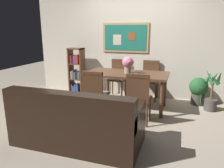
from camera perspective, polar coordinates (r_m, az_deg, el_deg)
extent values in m
plane|color=tan|center=(4.15, 1.26, -8.46)|extent=(12.00, 12.00, 0.00)
cube|color=beige|center=(5.28, 6.13, 10.86)|extent=(5.20, 0.10, 2.60)
cube|color=tan|center=(5.26, 3.57, 12.31)|extent=(1.13, 0.02, 0.70)
cube|color=#1E7260|center=(5.25, 3.53, 12.31)|extent=(1.03, 0.01, 0.60)
cube|color=beige|center=(5.30, 1.38, 11.78)|extent=(0.20, 0.00, 0.25)
cube|color=brown|center=(5.20, 5.38, 12.64)|extent=(0.17, 0.00, 0.20)
cube|color=brown|center=(4.38, 3.94, 2.74)|extent=(1.68, 0.85, 0.04)
cylinder|color=brown|center=(4.40, -6.89, -2.30)|extent=(0.07, 0.07, 0.71)
cylinder|color=brown|center=(4.03, 13.14, -4.16)|extent=(0.07, 0.07, 0.71)
cylinder|color=brown|center=(5.02, -3.56, -0.19)|extent=(0.07, 0.07, 0.71)
cylinder|color=brown|center=(4.69, 13.94, -1.61)|extent=(0.07, 0.07, 0.71)
cube|color=brown|center=(3.75, 7.34, -3.92)|extent=(0.40, 0.40, 0.03)
cube|color=#997A66|center=(3.74, 7.35, -3.52)|extent=(0.36, 0.36, 0.03)
cylinder|color=brown|center=(3.70, 4.12, -7.78)|extent=(0.04, 0.04, 0.42)
cylinder|color=brown|center=(3.64, 9.36, -8.32)|extent=(0.04, 0.04, 0.42)
cylinder|color=brown|center=(4.01, 5.31, -6.05)|extent=(0.04, 0.04, 0.42)
cylinder|color=brown|center=(3.96, 10.14, -6.51)|extent=(0.04, 0.04, 0.42)
cube|color=brown|center=(3.51, 6.90, -1.03)|extent=(0.38, 0.04, 0.46)
cube|color=brown|center=(3.46, 7.00, 2.17)|extent=(0.38, 0.05, 0.06)
cube|color=brown|center=(5.03, 10.03, 0.64)|extent=(0.40, 0.40, 0.03)
cube|color=#997A66|center=(5.03, 10.04, 0.95)|extent=(0.36, 0.36, 0.03)
cylinder|color=brown|center=(5.23, 12.04, -1.48)|extent=(0.04, 0.04, 0.42)
cylinder|color=brown|center=(5.28, 8.37, -1.19)|extent=(0.04, 0.04, 0.42)
cylinder|color=brown|center=(4.91, 11.59, -2.50)|extent=(0.04, 0.04, 0.42)
cylinder|color=brown|center=(4.96, 7.68, -2.18)|extent=(0.04, 0.04, 0.42)
cube|color=brown|center=(5.16, 10.44, 3.70)|extent=(0.38, 0.04, 0.46)
cube|color=brown|center=(5.13, 10.53, 5.90)|extent=(0.38, 0.05, 0.06)
cube|color=brown|center=(5.17, 1.36, 1.21)|extent=(0.40, 0.40, 0.03)
cube|color=#997A66|center=(5.16, 1.36, 1.50)|extent=(0.36, 0.36, 0.03)
cylinder|color=brown|center=(5.34, 3.62, -0.89)|extent=(0.04, 0.04, 0.42)
cylinder|color=brown|center=(5.43, 0.15, -0.60)|extent=(0.04, 0.04, 0.42)
cylinder|color=brown|center=(5.02, 2.64, -1.84)|extent=(0.04, 0.04, 0.42)
cylinder|color=brown|center=(5.12, -1.03, -1.52)|extent=(0.04, 0.04, 0.42)
cube|color=brown|center=(5.29, 1.94, 4.18)|extent=(0.38, 0.04, 0.46)
cube|color=brown|center=(5.26, 1.96, 6.33)|extent=(0.38, 0.05, 0.06)
cube|color=brown|center=(3.95, -4.16, -2.92)|extent=(0.40, 0.40, 0.03)
cube|color=#997A66|center=(3.94, -4.17, -2.54)|extent=(0.36, 0.36, 0.03)
cylinder|color=brown|center=(3.94, -7.35, -6.50)|extent=(0.04, 0.04, 0.42)
cylinder|color=brown|center=(3.81, -2.69, -7.11)|extent=(0.04, 0.04, 0.42)
cylinder|color=brown|center=(4.23, -5.38, -4.98)|extent=(0.04, 0.04, 0.42)
cylinder|color=brown|center=(4.11, -1.00, -5.48)|extent=(0.04, 0.04, 0.42)
cube|color=brown|center=(3.72, -5.28, -0.11)|extent=(0.38, 0.04, 0.46)
cube|color=brown|center=(3.68, -5.35, 2.91)|extent=(0.38, 0.05, 0.06)
cube|color=black|center=(3.20, -8.84, -11.86)|extent=(1.80, 0.84, 0.40)
cube|color=black|center=(2.77, -12.16, -6.69)|extent=(1.80, 0.20, 0.44)
cube|color=black|center=(3.50, -20.98, -4.82)|extent=(0.18, 0.80, 0.22)
cube|color=black|center=(2.82, 5.96, -8.53)|extent=(0.18, 0.80, 0.22)
cube|color=#8C6B4C|center=(3.14, -17.97, -5.76)|extent=(0.32, 0.16, 0.33)
cube|color=#8C6B4C|center=(2.91, -10.71, -6.90)|extent=(0.32, 0.16, 0.33)
cube|color=brown|center=(5.57, -10.95, 3.45)|extent=(0.03, 0.28, 1.17)
cube|color=brown|center=(5.42, -7.88, 3.29)|extent=(0.03, 0.28, 1.17)
cube|color=brown|center=(5.62, -9.20, -2.36)|extent=(0.36, 0.28, 0.03)
cube|color=brown|center=(5.42, -9.68, 9.32)|extent=(0.36, 0.28, 0.03)
cube|color=brown|center=(5.53, -9.36, 1.38)|extent=(0.30, 0.28, 0.02)
cube|color=brown|center=(5.46, -9.52, 5.39)|extent=(0.30, 0.28, 0.02)
cube|color=#7F3F72|center=(5.64, -10.33, -0.98)|extent=(0.04, 0.22, 0.23)
cube|color=#2D4C8C|center=(5.63, -9.86, -1.26)|extent=(0.05, 0.22, 0.18)
cube|color=#2D4C8C|center=(5.60, -9.39, -1.08)|extent=(0.04, 0.22, 0.23)
cube|color=#2D4C8C|center=(5.57, -8.90, -1.14)|extent=(0.05, 0.22, 0.22)
cube|color=beige|center=(5.56, -10.47, 2.54)|extent=(0.04, 0.22, 0.19)
cube|color=#7F3F72|center=(5.54, -10.01, 2.63)|extent=(0.04, 0.22, 0.22)
cube|color=#337247|center=(5.52, -9.55, 2.39)|extent=(0.04, 0.22, 0.18)
cube|color=black|center=(5.49, -9.09, 2.42)|extent=(0.05, 0.22, 0.19)
cube|color=#595960|center=(5.47, -8.50, 2.33)|extent=(0.06, 0.22, 0.18)
cube|color=#B2332D|center=(5.50, -10.61, 6.58)|extent=(0.05, 0.22, 0.20)
cube|color=black|center=(5.47, -10.10, 6.35)|extent=(0.04, 0.22, 0.16)
cube|color=#7F3F72|center=(5.45, -9.62, 6.58)|extent=(0.05, 0.22, 0.21)
cube|color=#B2332D|center=(5.41, -9.01, 6.60)|extent=(0.06, 0.22, 0.22)
cylinder|color=#4C4742|center=(5.09, 21.92, -3.72)|extent=(0.28, 0.28, 0.24)
cylinder|color=#332319|center=(5.06, 22.04, -2.52)|extent=(0.25, 0.25, 0.02)
sphere|color=#235B2D|center=(5.02, 22.21, -0.66)|extent=(0.40, 0.40, 0.40)
cylinder|color=#235B2D|center=(4.94, 22.75, -3.65)|extent=(0.03, 0.03, 0.21)
cylinder|color=#235B2D|center=(5.18, 23.37, -3.10)|extent=(0.03, 0.03, 0.24)
cylinder|color=#4C4742|center=(4.81, 24.86, -5.09)|extent=(0.24, 0.24, 0.24)
cylinder|color=#332319|center=(4.78, 25.00, -3.86)|extent=(0.22, 0.22, 0.02)
cylinder|color=brown|center=(4.73, 25.22, -1.76)|extent=(0.04, 0.04, 0.34)
cone|color=#235B2D|center=(4.69, 26.85, 1.70)|extent=(0.11, 0.25, 0.30)
cone|color=#235B2D|center=(4.74, 25.79, 1.67)|extent=(0.21, 0.14, 0.25)
cone|color=#235B2D|center=(4.71, 24.44, 1.61)|extent=(0.19, 0.24, 0.24)
cone|color=#235B2D|center=(4.58, 24.70, 1.70)|extent=(0.23, 0.24, 0.30)
cone|color=#235B2D|center=(4.58, 25.84, 1.02)|extent=(0.22, 0.11, 0.22)
cylinder|color=tan|center=(4.32, 4.22, 3.84)|extent=(0.14, 0.14, 0.15)
sphere|color=pink|center=(4.30, 4.26, 5.85)|extent=(0.23, 0.23, 0.23)
sphere|color=silver|center=(4.38, 3.93, 6.25)|extent=(0.05, 0.05, 0.05)
sphere|color=pink|center=(4.21, 4.66, 5.96)|extent=(0.07, 0.07, 0.07)
sphere|color=#EACC4C|center=(4.30, 5.47, 5.86)|extent=(0.07, 0.07, 0.07)
cube|color=black|center=(4.21, 6.30, 2.64)|extent=(0.15, 0.13, 0.02)
cube|color=gray|center=(4.21, 6.31, 2.80)|extent=(0.10, 0.08, 0.00)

